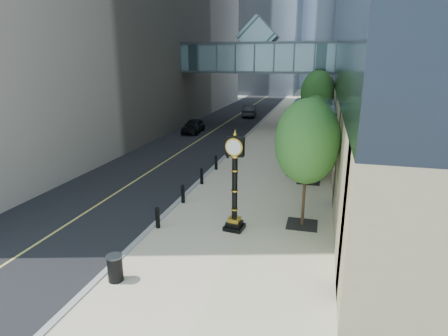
{
  "coord_description": "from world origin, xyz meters",
  "views": [
    {
      "loc": [
        4.15,
        -13.24,
        7.45
      ],
      "look_at": [
        -0.56,
        4.62,
        2.02
      ],
      "focal_mm": 30.0,
      "sensor_mm": 36.0,
      "label": 1
    }
  ],
  "objects_px": {
    "car_far": "(249,111)",
    "pedestrian": "(297,153)",
    "street_clock": "(235,189)",
    "car_near": "(193,126)",
    "trash_bin": "(115,269)"
  },
  "relations": [
    {
      "from": "pedestrian",
      "to": "street_clock",
      "type": "bearing_deg",
      "value": 75.91
    },
    {
      "from": "street_clock",
      "to": "car_far",
      "type": "bearing_deg",
      "value": 106.88
    },
    {
      "from": "car_near",
      "to": "car_far",
      "type": "bearing_deg",
      "value": 72.7
    },
    {
      "from": "street_clock",
      "to": "car_near",
      "type": "distance_m",
      "value": 23.22
    },
    {
      "from": "trash_bin",
      "to": "car_near",
      "type": "height_order",
      "value": "car_near"
    },
    {
      "from": "pedestrian",
      "to": "car_near",
      "type": "xyz_separation_m",
      "value": [
        -11.24,
        9.17,
        -0.1
      ]
    },
    {
      "from": "street_clock",
      "to": "car_near",
      "type": "height_order",
      "value": "street_clock"
    },
    {
      "from": "pedestrian",
      "to": "car_far",
      "type": "bearing_deg",
      "value": -75.44
    },
    {
      "from": "car_far",
      "to": "pedestrian",
      "type": "bearing_deg",
      "value": 103.3
    },
    {
      "from": "trash_bin",
      "to": "car_far",
      "type": "distance_m",
      "value": 38.9
    },
    {
      "from": "trash_bin",
      "to": "pedestrian",
      "type": "xyz_separation_m",
      "value": [
        4.92,
        17.04,
        0.31
      ]
    },
    {
      "from": "pedestrian",
      "to": "car_near",
      "type": "height_order",
      "value": "pedestrian"
    },
    {
      "from": "car_near",
      "to": "street_clock",
      "type": "bearing_deg",
      "value": -68.22
    },
    {
      "from": "car_far",
      "to": "street_clock",
      "type": "bearing_deg",
      "value": 93.48
    },
    {
      "from": "street_clock",
      "to": "pedestrian",
      "type": "bearing_deg",
      "value": 88.04
    }
  ]
}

